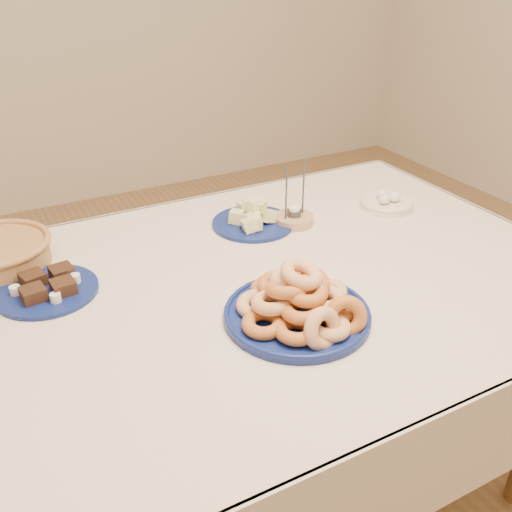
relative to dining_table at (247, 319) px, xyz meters
name	(u,v)px	position (x,y,z in m)	size (l,w,h in m)	color
ground	(248,491)	(0.00, 0.00, -0.64)	(5.00, 5.00, 0.00)	olive
dining_table	(247,319)	(0.00, 0.00, 0.00)	(1.71, 1.11, 0.75)	brown
donut_platter	(300,305)	(0.03, -0.19, 0.14)	(0.34, 0.34, 0.15)	navy
melon_plate	(253,219)	(0.16, 0.27, 0.13)	(0.28, 0.28, 0.08)	navy
brownie_plate	(48,288)	(-0.43, 0.18, 0.12)	(0.26, 0.26, 0.04)	navy
candle_holder	(294,218)	(0.28, 0.23, 0.12)	(0.13, 0.13, 0.19)	#A7805C
egg_bowl	(386,202)	(0.59, 0.19, 0.12)	(0.19, 0.19, 0.05)	silver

